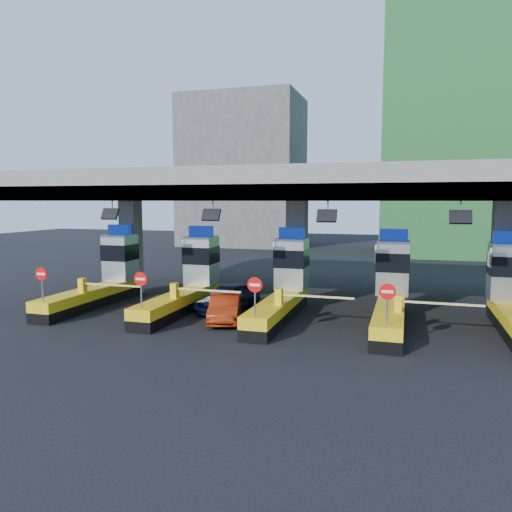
# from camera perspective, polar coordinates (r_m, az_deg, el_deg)

# --- Properties ---
(ground) EXTENTS (120.00, 120.00, 0.00)m
(ground) POSITION_cam_1_polar(r_m,az_deg,el_deg) (24.24, 3.10, -6.79)
(ground) COLOR black
(ground) RESTS_ON ground
(toll_canopy) EXTENTS (28.00, 12.09, 7.00)m
(toll_canopy) POSITION_cam_1_polar(r_m,az_deg,el_deg) (26.41, 4.69, 7.69)
(toll_canopy) COLOR slate
(toll_canopy) RESTS_ON ground
(toll_lane_far_left) EXTENTS (4.43, 8.00, 4.16)m
(toll_lane_far_left) POSITION_cam_1_polar(r_m,az_deg,el_deg) (28.28, -16.83, -2.28)
(toll_lane_far_left) COLOR black
(toll_lane_far_left) RESTS_ON ground
(toll_lane_left) EXTENTS (4.43, 8.00, 4.16)m
(toll_lane_left) POSITION_cam_1_polar(r_m,az_deg,el_deg) (25.85, -7.56, -2.85)
(toll_lane_left) COLOR black
(toll_lane_left) RESTS_ON ground
(toll_lane_center) EXTENTS (4.43, 8.00, 4.16)m
(toll_lane_center) POSITION_cam_1_polar(r_m,az_deg,el_deg) (24.23, 3.29, -3.43)
(toll_lane_center) COLOR black
(toll_lane_center) RESTS_ON ground
(toll_lane_right) EXTENTS (4.43, 8.00, 4.16)m
(toll_lane_right) POSITION_cam_1_polar(r_m,az_deg,el_deg) (23.58, 15.20, -3.92)
(toll_lane_right) COLOR black
(toll_lane_right) RESTS_ON ground
(bg_building_scaffold) EXTENTS (18.00, 12.00, 28.00)m
(bg_building_scaffold) POSITION_cam_1_polar(r_m,az_deg,el_deg) (55.94, 24.10, 14.55)
(bg_building_scaffold) COLOR #1E5926
(bg_building_scaffold) RESTS_ON ground
(bg_building_concrete) EXTENTS (14.00, 10.00, 18.00)m
(bg_building_concrete) POSITION_cam_1_polar(r_m,az_deg,el_deg) (62.21, -1.49, 9.58)
(bg_building_concrete) COLOR #4C4C49
(bg_building_concrete) RESTS_ON ground
(van) EXTENTS (2.58, 4.39, 1.40)m
(van) POSITION_cam_1_polar(r_m,az_deg,el_deg) (25.01, -3.20, -4.74)
(van) COLOR black
(van) RESTS_ON ground
(red_car) EXTENTS (2.31, 3.99, 1.24)m
(red_car) POSITION_cam_1_polar(r_m,az_deg,el_deg) (23.01, -3.57, -5.92)
(red_car) COLOR maroon
(red_car) RESTS_ON ground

